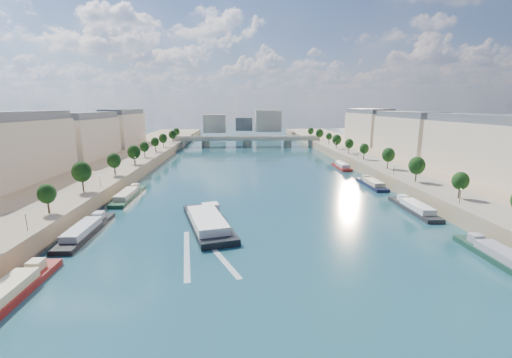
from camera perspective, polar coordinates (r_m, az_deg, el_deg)
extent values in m
plane|color=#0D313B|center=(144.95, -0.03, -0.33)|extent=(700.00, 700.00, 0.00)
cube|color=#9E8460|center=(157.87, -27.12, 0.28)|extent=(44.00, 520.00, 5.00)
cube|color=#9E8460|center=(164.83, 25.83, 0.85)|extent=(44.00, 520.00, 5.00)
cube|color=gray|center=(151.93, -22.04, 1.30)|extent=(14.00, 520.00, 0.10)
cube|color=gray|center=(157.67, 21.14, 1.73)|extent=(14.00, 520.00, 0.10)
cylinder|color=#382B1E|center=(98.80, -31.68, -3.94)|extent=(0.50, 0.50, 3.82)
ellipsoid|color=black|center=(97.99, -31.91, -1.92)|extent=(4.80, 4.80, 5.52)
cylinder|color=#382B1E|center=(119.75, -26.33, -0.86)|extent=(0.50, 0.50, 3.82)
ellipsoid|color=black|center=(119.08, -26.49, 0.83)|extent=(4.80, 4.80, 5.52)
cylinder|color=#382B1E|center=(141.67, -22.61, 1.30)|extent=(0.50, 0.50, 3.82)
ellipsoid|color=black|center=(141.10, -22.72, 2.73)|extent=(4.80, 4.80, 5.52)
cylinder|color=#382B1E|center=(164.17, -19.89, 2.87)|extent=(0.50, 0.50, 3.82)
ellipsoid|color=black|center=(163.68, -19.98, 4.11)|extent=(4.80, 4.80, 5.52)
cylinder|color=#382B1E|center=(187.04, -17.83, 4.05)|extent=(0.50, 0.50, 3.82)
ellipsoid|color=black|center=(186.61, -17.90, 5.14)|extent=(4.80, 4.80, 5.52)
cylinder|color=#382B1E|center=(210.17, -16.21, 4.97)|extent=(0.50, 0.50, 3.82)
ellipsoid|color=black|center=(209.79, -16.27, 5.94)|extent=(4.80, 4.80, 5.52)
cylinder|color=#382B1E|center=(233.47, -14.91, 5.70)|extent=(0.50, 0.50, 3.82)
ellipsoid|color=black|center=(233.13, -14.96, 6.58)|extent=(4.80, 4.80, 5.52)
cylinder|color=#382B1E|center=(256.90, -13.85, 6.30)|extent=(0.50, 0.50, 3.82)
ellipsoid|color=black|center=(256.59, -13.89, 7.10)|extent=(4.80, 4.80, 5.52)
cylinder|color=#382B1E|center=(280.43, -12.96, 6.80)|extent=(0.50, 0.50, 3.82)
ellipsoid|color=black|center=(280.14, -13.00, 7.53)|extent=(4.80, 4.80, 5.52)
cylinder|color=#382B1E|center=(113.47, 30.53, -1.94)|extent=(0.50, 0.50, 3.82)
ellipsoid|color=black|center=(112.76, 30.73, -0.17)|extent=(4.80, 4.80, 5.52)
cylinder|color=#382B1E|center=(133.55, 24.92, 0.49)|extent=(0.50, 0.50, 3.82)
ellipsoid|color=black|center=(132.95, 25.06, 2.01)|extent=(4.80, 4.80, 5.52)
cylinder|color=#382B1E|center=(154.76, 20.81, 2.28)|extent=(0.50, 0.50, 3.82)
ellipsoid|color=black|center=(154.24, 20.91, 3.59)|extent=(4.80, 4.80, 5.52)
cylinder|color=#382B1E|center=(176.68, 17.70, 3.62)|extent=(0.50, 0.50, 3.82)
ellipsoid|color=black|center=(176.23, 17.77, 4.77)|extent=(4.80, 4.80, 5.52)
cylinder|color=#382B1E|center=(199.08, 15.27, 4.65)|extent=(0.50, 0.50, 3.82)
ellipsoid|color=black|center=(198.68, 15.33, 5.68)|extent=(4.80, 4.80, 5.52)
cylinder|color=#382B1E|center=(221.82, 13.34, 5.47)|extent=(0.50, 0.50, 3.82)
ellipsoid|color=black|center=(221.46, 13.38, 6.39)|extent=(4.80, 4.80, 5.52)
cylinder|color=#382B1E|center=(244.80, 11.76, 6.13)|extent=(0.50, 0.50, 3.82)
ellipsoid|color=black|center=(244.47, 11.79, 6.97)|extent=(4.80, 4.80, 5.52)
cylinder|color=#382B1E|center=(267.95, 10.45, 6.68)|extent=(0.50, 0.50, 3.82)
ellipsoid|color=black|center=(267.65, 10.48, 7.44)|extent=(4.80, 4.80, 5.52)
cylinder|color=#382B1E|center=(291.25, 9.35, 7.13)|extent=(0.50, 0.50, 3.82)
ellipsoid|color=black|center=(290.97, 9.37, 7.83)|extent=(4.80, 4.80, 5.52)
cylinder|color=black|center=(87.59, -33.92, -6.01)|extent=(0.14, 0.14, 4.00)
sphere|color=#FFE5B2|center=(87.03, -34.08, -4.70)|extent=(0.36, 0.36, 0.36)
cylinder|color=black|center=(122.40, -24.54, -0.40)|extent=(0.14, 0.14, 4.00)
sphere|color=#FFE5B2|center=(122.00, -24.63, 0.57)|extent=(0.36, 0.36, 0.36)
cylinder|color=black|center=(159.66, -19.43, 2.69)|extent=(0.14, 0.14, 4.00)
sphere|color=#FFE5B2|center=(159.36, -19.49, 3.43)|extent=(0.36, 0.36, 0.36)
cylinder|color=black|center=(197.99, -16.27, 4.58)|extent=(0.14, 0.14, 4.00)
sphere|color=#FFE5B2|center=(197.75, -16.30, 5.19)|extent=(0.36, 0.36, 0.36)
cylinder|color=black|center=(236.88, -14.13, 5.85)|extent=(0.14, 0.14, 4.00)
sphere|color=#FFE5B2|center=(236.67, -14.15, 6.36)|extent=(0.36, 0.36, 0.36)
cylinder|color=black|center=(108.05, 30.88, -2.56)|extent=(0.14, 0.14, 4.00)
sphere|color=#FFE5B2|center=(107.60, 31.00, -1.48)|extent=(0.36, 0.36, 0.36)
cylinder|color=black|center=(142.07, 21.98, 1.41)|extent=(0.14, 0.14, 4.00)
sphere|color=#FFE5B2|center=(141.73, 22.05, 2.25)|extent=(0.36, 0.36, 0.36)
cylinder|color=black|center=(178.59, 16.61, 3.80)|extent=(0.14, 0.14, 4.00)
sphere|color=#FFE5B2|center=(178.32, 16.65, 4.47)|extent=(0.36, 0.36, 0.36)
cylinder|color=black|center=(216.34, 13.07, 5.35)|extent=(0.14, 0.14, 4.00)
sphere|color=#FFE5B2|center=(216.12, 13.10, 5.90)|extent=(0.36, 0.36, 0.36)
cylinder|color=black|center=(254.78, 10.58, 6.42)|extent=(0.14, 0.14, 4.00)
sphere|color=#FFE5B2|center=(254.59, 10.60, 6.89)|extent=(0.36, 0.36, 0.36)
cube|color=beige|center=(147.27, -34.86, 3.62)|extent=(16.00, 52.00, 20.00)
cube|color=#474C54|center=(146.46, -35.41, 8.11)|extent=(14.72, 50.44, 3.20)
cube|color=beige|center=(198.69, -26.21, 6.18)|extent=(16.00, 52.00, 20.00)
cube|color=#474C54|center=(198.09, -26.52, 9.51)|extent=(14.72, 50.44, 3.20)
cube|color=beige|center=(252.98, -21.15, 7.60)|extent=(16.00, 52.00, 20.00)
cube|color=#474C54|center=(252.51, -21.35, 10.22)|extent=(14.72, 50.44, 3.20)
cube|color=beige|center=(156.00, 33.43, 4.15)|extent=(16.00, 52.00, 20.00)
cube|color=#474C54|center=(155.24, 33.93, 8.38)|extent=(14.72, 50.44, 3.20)
cube|color=beige|center=(205.25, 23.87, 6.54)|extent=(16.00, 52.00, 20.00)
cube|color=#474C54|center=(204.67, 24.14, 9.76)|extent=(14.72, 50.44, 3.20)
cube|color=beige|center=(258.16, 18.06, 7.89)|extent=(16.00, 52.00, 20.00)
cube|color=#474C54|center=(257.70, 18.23, 10.46)|extent=(14.72, 50.44, 3.20)
cube|color=beige|center=(352.49, -6.89, 9.18)|extent=(22.00, 18.00, 18.00)
cube|color=beige|center=(363.17, 2.02, 9.66)|extent=(26.00, 20.00, 22.00)
cube|color=#474C54|center=(376.93, -2.03, 9.14)|extent=(18.00, 16.00, 14.00)
cube|color=#C1B79E|center=(268.68, -1.52, 6.73)|extent=(112.00, 11.00, 2.20)
cube|color=#C1B79E|center=(263.56, -1.49, 6.96)|extent=(112.00, 0.80, 0.90)
cube|color=#C1B79E|center=(273.52, -1.56, 7.14)|extent=(112.00, 0.80, 0.90)
cylinder|color=#C1B79E|center=(270.02, -8.36, 5.85)|extent=(6.40, 6.40, 5.00)
cylinder|color=#C1B79E|center=(269.04, -1.52, 5.95)|extent=(6.40, 6.40, 5.00)
cylinder|color=#C1B79E|center=(271.86, 5.27, 5.96)|extent=(6.40, 6.40, 5.00)
cube|color=#C1B79E|center=(272.54, -12.57, 5.74)|extent=(6.00, 12.00, 5.00)
cube|color=#C1B79E|center=(275.50, 9.41, 5.93)|extent=(6.00, 12.00, 5.00)
cube|color=black|center=(92.06, -8.00, -7.45)|extent=(17.01, 32.72, 2.25)
cube|color=white|center=(88.99, -8.17, -6.69)|extent=(12.53, 21.68, 2.02)
cube|color=white|center=(100.38, -7.60, -4.56)|extent=(5.34, 4.83, 1.80)
cube|color=silver|center=(76.91, -11.46, -12.01)|extent=(4.97, 25.90, 0.04)
cube|color=silver|center=(76.25, -6.59, -12.06)|extent=(11.01, 24.50, 0.04)
cube|color=maroon|center=(72.83, -35.37, -15.31)|extent=(5.00, 23.00, 1.80)
cube|color=beige|center=(70.76, -36.35, -14.70)|extent=(4.10, 12.65, 1.60)
cube|color=beige|center=(77.41, -32.82, -11.95)|extent=(2.50, 2.76, 1.80)
cube|color=black|center=(95.89, -26.41, -7.97)|extent=(5.00, 26.58, 1.80)
cube|color=#B2B7BF|center=(93.52, -27.02, -7.42)|extent=(4.10, 14.62, 1.60)
cube|color=#B2B7BF|center=(102.32, -24.78, -5.54)|extent=(2.50, 3.19, 1.80)
cube|color=#193F27|center=(126.46, -20.46, -2.81)|extent=(5.00, 26.83, 1.80)
cube|color=beige|center=(124.07, -20.80, -2.30)|extent=(4.10, 14.76, 1.60)
cube|color=beige|center=(133.52, -19.51, -1.19)|extent=(2.50, 3.22, 1.80)
cube|color=#15362A|center=(88.03, 35.08, -10.70)|extent=(5.00, 21.12, 1.80)
cube|color=#93929A|center=(86.24, 35.91, -10.04)|extent=(4.10, 11.62, 1.60)
cube|color=#93929A|center=(92.08, 32.79, -8.28)|extent=(2.50, 2.53, 1.80)
cube|color=#252427|center=(114.53, 24.77, -4.68)|extent=(5.00, 24.47, 1.80)
cube|color=white|center=(112.43, 25.31, -4.12)|extent=(4.10, 13.46, 1.60)
cube|color=white|center=(120.34, 23.24, -2.88)|extent=(2.50, 2.94, 1.80)
cube|color=black|center=(143.42, 18.71, -0.99)|extent=(5.00, 22.33, 1.80)
cube|color=beige|center=(141.45, 19.02, -0.48)|extent=(4.10, 12.28, 1.60)
cube|color=beige|center=(149.14, 17.82, 0.26)|extent=(2.50, 2.68, 1.80)
cube|color=maroon|center=(180.33, 14.06, 1.86)|extent=(5.00, 20.35, 1.80)
cube|color=#B4BAC1|center=(178.51, 14.24, 2.30)|extent=(4.10, 11.19, 1.60)
cube|color=#B4BAC1|center=(185.79, 13.54, 2.74)|extent=(2.50, 2.44, 1.80)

